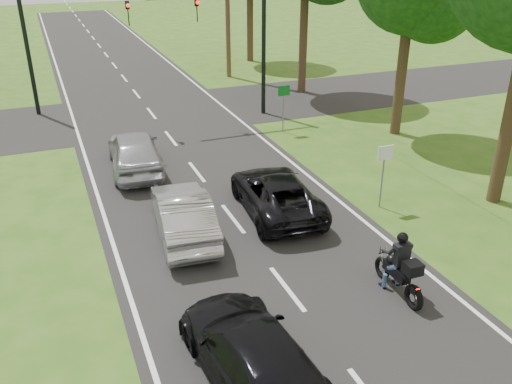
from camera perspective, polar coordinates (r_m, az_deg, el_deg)
ground at (r=13.74m, az=3.29°, el=-10.15°), size 140.00×140.00×0.00m
road at (r=22.14m, az=-7.71°, el=3.99°), size 8.00×100.00×0.01m
cross_road at (r=27.70m, az=-10.95°, el=8.12°), size 60.00×7.00×0.01m
motorcycle_rider at (r=13.64m, az=14.98°, el=-8.00°), size 0.56×1.97×1.70m
dark_suv at (r=17.09m, az=2.10°, el=-0.09°), size 2.49×4.72×1.26m
silver_sedan at (r=15.79m, az=-7.68°, el=-2.31°), size 1.88×4.34×1.39m
silver_suv at (r=20.60m, az=-12.65°, el=4.24°), size 2.18×4.63×1.53m
dark_car_behind at (r=10.88m, az=-0.29°, el=-16.74°), size 2.20×4.68×1.32m
traffic_signal at (r=25.73m, az=-3.17°, el=16.69°), size 6.38×0.44×6.00m
signal_pole_far at (r=28.51m, az=-22.86°, el=13.35°), size 0.20×0.20×6.00m
sign_white at (r=17.41m, az=13.37°, el=3.13°), size 0.55×0.07×2.12m
sign_green at (r=24.08m, az=2.93°, el=9.92°), size 0.55×0.07×2.12m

